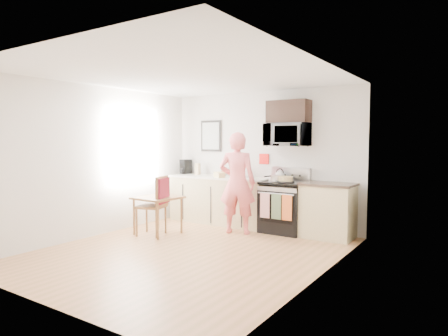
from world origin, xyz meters
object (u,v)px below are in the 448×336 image
Objects in this scene: person at (237,183)px; cake at (286,179)px; chair at (159,197)px; microwave at (287,135)px; dining_table at (158,201)px; range at (284,208)px.

person is 0.86m from cake.
chair reaches higher than cake.
chair is at bearing -138.01° from microwave.
person is (-0.67, -0.63, -0.86)m from microwave.
person reaches higher than cake.
dining_table is 2.30× the size of cake.
cake reaches higher than dining_table.
range is 0.97m from person.
dining_table is (-1.81, -1.36, 0.15)m from range.
chair is at bearing -38.08° from dining_table.
person is at bearing -136.94° from microwave.
range is at bearing 124.61° from cake.
person is at bearing 23.89° from chair.
range is 0.64× the size of person.
microwave reaches higher than dining_table.
cake is at bearing 19.35° from chair.
range is at bearing -160.75° from person.
person is (-0.67, -0.53, 0.47)m from range.
person is 2.55× the size of dining_table.
range is at bearing -89.94° from microwave.
dining_table is 0.68× the size of chair.
microwave is at bearing 24.61° from chair.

